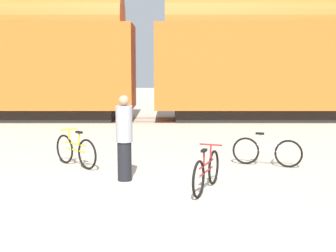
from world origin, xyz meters
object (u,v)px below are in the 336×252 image
(bicycle_yellow, at_px, (76,151))
(bicycle_maroon, at_px, (207,172))
(freight_train, at_px, (144,53))
(person_in_grey, at_px, (124,138))
(bicycle_silver, at_px, (267,151))

(bicycle_yellow, relative_size, bicycle_maroon, 0.74)
(bicycle_yellow, height_order, bicycle_maroon, bicycle_yellow)
(freight_train, distance_m, person_in_grey, 10.93)
(bicycle_yellow, distance_m, person_in_grey, 1.98)
(freight_train, bearing_deg, bicycle_yellow, -97.32)
(bicycle_yellow, xyz_separation_m, bicycle_silver, (4.63, 0.05, -0.03))
(bicycle_yellow, height_order, bicycle_silver, bicycle_yellow)
(bicycle_silver, height_order, bicycle_maroon, bicycle_maroon)
(bicycle_yellow, relative_size, person_in_grey, 0.68)
(bicycle_maroon, height_order, person_in_grey, person_in_grey)
(bicycle_yellow, bearing_deg, bicycle_maroon, -36.40)
(bicycle_yellow, distance_m, bicycle_silver, 4.63)
(person_in_grey, bearing_deg, bicycle_yellow, -65.48)
(bicycle_maroon, relative_size, person_in_grey, 0.93)
(bicycle_yellow, bearing_deg, bicycle_silver, 0.59)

